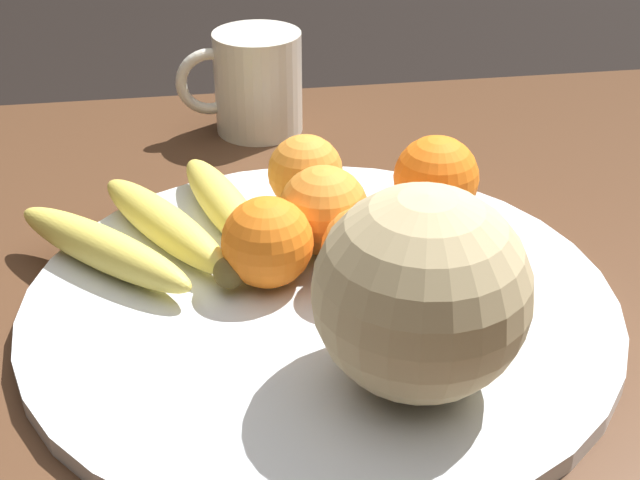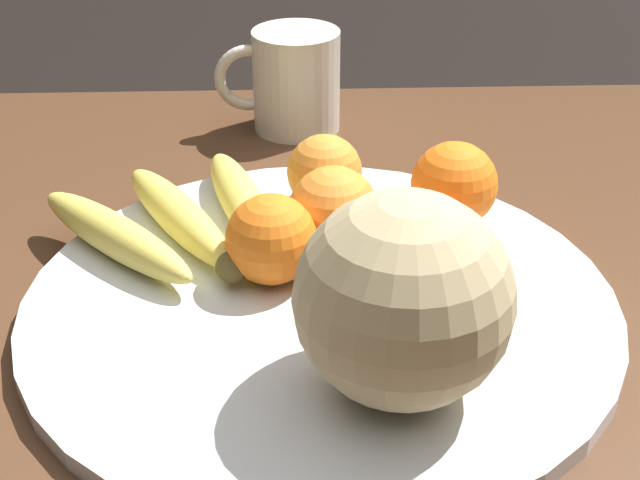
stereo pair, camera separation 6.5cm
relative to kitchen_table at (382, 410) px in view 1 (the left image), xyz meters
The scene contains 12 objects.
kitchen_table is the anchor object (origin of this frame).
fruit_bowl 0.11m from the kitchen_table, 158.57° to the left, with size 0.45×0.45×0.02m.
melon 0.19m from the kitchen_table, 92.56° to the right, with size 0.14×0.14×0.14m.
banana_bunch 0.23m from the kitchen_table, 145.00° to the left, with size 0.22×0.23×0.03m.
orange_front_left 0.15m from the kitchen_table, 42.96° to the left, with size 0.06×0.06×0.06m.
orange_front_right 0.22m from the kitchen_table, 103.23° to the left, with size 0.07×0.07×0.07m.
orange_mid_center 0.20m from the kitchen_table, 61.24° to the left, with size 0.07×0.07×0.07m.
orange_back_left 0.14m from the kitchen_table, 114.63° to the left, with size 0.07×0.07×0.07m.
orange_back_right 0.17m from the kitchen_table, 151.59° to the left, with size 0.07×0.07×0.07m.
orange_top_small 0.17m from the kitchen_table, 111.78° to the left, with size 0.07×0.07×0.07m.
produce_tag 0.15m from the kitchen_table, 79.22° to the left, with size 0.08×0.05×0.00m.
ceramic_mug 0.40m from the kitchen_table, 99.66° to the left, with size 0.14×0.09×0.11m.
Camera 1 is at (-0.13, -0.53, 1.14)m, focal length 50.00 mm.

